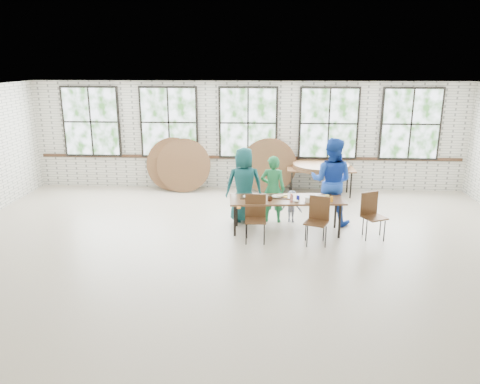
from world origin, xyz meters
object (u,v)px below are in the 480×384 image
(dining_table, at_px, (287,201))
(chair_near_left, at_px, (255,214))
(storage_table, at_px, (321,170))
(chair_near_right, at_px, (318,216))

(dining_table, relative_size, chair_near_left, 2.59)
(chair_near_left, relative_size, storage_table, 0.53)
(dining_table, bearing_deg, chair_near_left, -147.04)
(dining_table, relative_size, chair_near_right, 2.59)
(dining_table, xyz_separation_m, storage_table, (1.02, 2.87, -0.00))
(chair_near_left, height_order, storage_table, chair_near_left)
(chair_near_right, xyz_separation_m, storage_table, (0.43, 3.45, 0.13))
(dining_table, height_order, storage_table, same)
(chair_near_left, xyz_separation_m, storage_table, (1.67, 3.37, 0.13))
(dining_table, distance_m, chair_near_left, 0.83)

